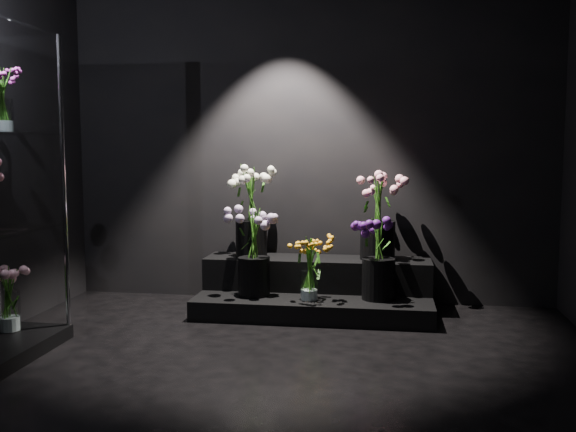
# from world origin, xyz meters

# --- Properties ---
(floor) EXTENTS (4.00, 4.00, 0.00)m
(floor) POSITION_xyz_m (0.00, 0.00, 0.00)
(floor) COLOR black
(floor) RESTS_ON ground
(wall_back) EXTENTS (4.00, 0.00, 4.00)m
(wall_back) POSITION_xyz_m (0.00, 2.00, 1.40)
(wall_back) COLOR black
(wall_back) RESTS_ON floor
(wall_front) EXTENTS (4.00, 0.00, 4.00)m
(wall_front) POSITION_xyz_m (0.00, -2.00, 1.40)
(wall_front) COLOR black
(wall_front) RESTS_ON floor
(display_riser) EXTENTS (1.79, 0.80, 0.40)m
(display_riser) POSITION_xyz_m (0.10, 1.64, 0.17)
(display_riser) COLOR black
(display_riser) RESTS_ON floor
(bouquet_orange_bells) EXTENTS (0.27, 0.27, 0.48)m
(bouquet_orange_bells) POSITION_xyz_m (0.08, 1.35, 0.40)
(bouquet_orange_bells) COLOR white
(bouquet_orange_bells) RESTS_ON display_riser
(bouquet_lilac) EXTENTS (0.42, 0.42, 0.66)m
(bouquet_lilac) POSITION_xyz_m (-0.35, 1.44, 0.54)
(bouquet_lilac) COLOR black
(bouquet_lilac) RESTS_ON display_riser
(bouquet_purple) EXTENTS (0.44, 0.44, 0.62)m
(bouquet_purple) POSITION_xyz_m (0.59, 1.46, 0.50)
(bouquet_purple) COLOR black
(bouquet_purple) RESTS_ON display_riser
(bouquet_cream_roses) EXTENTS (0.45, 0.45, 0.75)m
(bouquet_cream_roses) POSITION_xyz_m (-0.43, 1.75, 0.82)
(bouquet_cream_roses) COLOR black
(bouquet_cream_roses) RESTS_ON display_riser
(bouquet_pink_roses) EXTENTS (0.46, 0.46, 0.66)m
(bouquet_pink_roses) POSITION_xyz_m (0.58, 1.77, 0.77)
(bouquet_pink_roses) COLOR black
(bouquet_pink_roses) RESTS_ON display_riser
(bouquet_case_magenta) EXTENTS (0.28, 0.28, 0.40)m
(bouquet_case_magenta) POSITION_xyz_m (-1.71, 0.40, 1.57)
(bouquet_case_magenta) COLOR white
(bouquet_case_magenta) RESTS_ON display_case
(bouquet_case_base_pink) EXTENTS (0.37, 0.37, 0.42)m
(bouquet_case_base_pink) POSITION_xyz_m (-1.77, 0.46, 0.32)
(bouquet_case_base_pink) COLOR white
(bouquet_case_base_pink) RESTS_ON display_case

